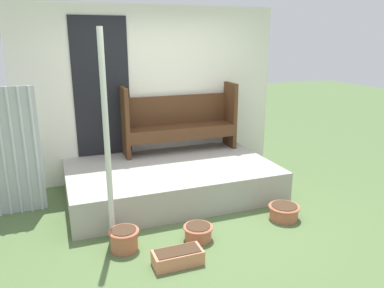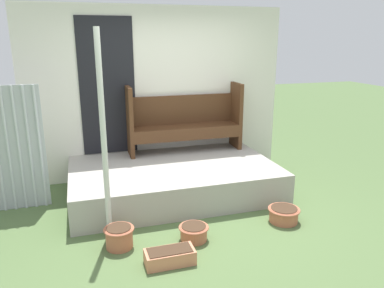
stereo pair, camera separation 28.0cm
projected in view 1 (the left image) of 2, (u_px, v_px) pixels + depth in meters
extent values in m
plane|color=#516B3D|center=(200.00, 219.00, 4.57)|extent=(24.00, 24.00, 0.00)
cube|color=#A8A399|center=(171.00, 180.00, 5.25)|extent=(2.80, 1.71, 0.42)
cube|color=white|center=(153.00, 94.00, 5.75)|extent=(4.00, 0.06, 2.60)
cube|color=black|center=(102.00, 88.00, 5.42)|extent=(0.80, 0.02, 2.00)
cylinder|color=silver|center=(3.00, 153.00, 4.48)|extent=(0.04, 0.04, 1.59)
cylinder|color=silver|center=(14.00, 152.00, 4.53)|extent=(0.04, 0.04, 1.59)
cylinder|color=silver|center=(25.00, 151.00, 4.57)|extent=(0.04, 0.04, 1.59)
cylinder|color=silver|center=(36.00, 150.00, 4.61)|extent=(0.04, 0.04, 1.59)
cylinder|color=silver|center=(107.00, 140.00, 3.83)|extent=(0.06, 0.06, 2.24)
cube|color=#4C2D19|center=(125.00, 123.00, 5.45)|extent=(0.06, 0.40, 1.03)
cube|color=#4C2D19|center=(230.00, 115.00, 6.00)|extent=(0.06, 0.40, 1.03)
cube|color=#4C2D19|center=(180.00, 127.00, 5.76)|extent=(1.63, 0.42, 0.04)
cube|color=#4C2D19|center=(184.00, 136.00, 5.62)|extent=(1.63, 0.05, 0.14)
cube|color=#4C2D19|center=(177.00, 110.00, 5.86)|extent=(1.63, 0.06, 0.45)
cylinder|color=#B76647|center=(124.00, 240.00, 3.88)|extent=(0.28, 0.28, 0.22)
torus|color=#B76647|center=(124.00, 231.00, 3.85)|extent=(0.32, 0.32, 0.02)
cylinder|color=#422D1E|center=(124.00, 230.00, 3.85)|extent=(0.26, 0.26, 0.01)
cylinder|color=#B76647|center=(198.00, 233.00, 4.08)|extent=(0.29, 0.29, 0.16)
torus|color=#B76647|center=(198.00, 227.00, 4.06)|extent=(0.33, 0.33, 0.02)
cylinder|color=#422D1E|center=(198.00, 226.00, 4.06)|extent=(0.27, 0.27, 0.01)
cylinder|color=#B76647|center=(284.00, 212.00, 4.55)|extent=(0.34, 0.34, 0.17)
torus|color=#B76647|center=(284.00, 207.00, 4.53)|extent=(0.38, 0.38, 0.02)
cylinder|color=#422D1E|center=(284.00, 206.00, 4.53)|extent=(0.31, 0.31, 0.01)
cube|color=tan|center=(178.00, 258.00, 3.64)|extent=(0.49, 0.22, 0.14)
cube|color=#422D1E|center=(178.00, 251.00, 3.62)|extent=(0.43, 0.19, 0.01)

